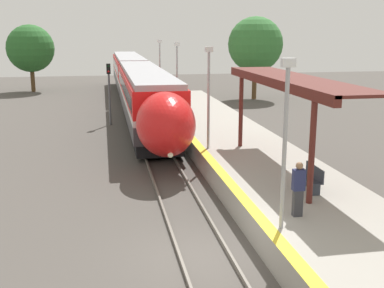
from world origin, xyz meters
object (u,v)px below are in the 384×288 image
person_waiting (298,188)px  railway_signal (109,88)px  lamppost_near (285,133)px  lamppost_mid (209,90)px  lamppost_farthest (160,64)px  train (136,82)px  lamppost_far (177,73)px  platform_bench (311,178)px

person_waiting → railway_signal: 21.37m
person_waiting → lamppost_near: (-0.79, -0.76, 1.89)m
lamppost_mid → lamppost_farthest: 19.50m
person_waiting → lamppost_farthest: size_ratio=0.35×
train → lamppost_near: 28.13m
railway_signal → lamppost_near: size_ratio=0.89×
railway_signal → lamppost_farthest: bearing=60.3°
lamppost_near → lamppost_far: (0.00, 19.50, 0.00)m
person_waiting → railway_signal: bearing=104.2°
platform_bench → railway_signal: (-6.64, 18.52, 1.21)m
lamppost_farthest → person_waiting: bearing=-88.4°
train → lamppost_near: lamppost_near is taller
lamppost_farthest → lamppost_far: bearing=-90.0°
lamppost_near → lamppost_mid: same height
lamppost_near → lamppost_mid: (0.00, 9.75, 0.00)m
platform_bench → lamppost_near: size_ratio=0.30×
lamppost_mid → lamppost_farthest: same height
lamppost_mid → lamppost_far: (0.00, 9.75, 0.00)m
platform_bench → train: bearing=99.8°
person_waiting → lamppost_mid: bearing=95.0°
lamppost_mid → lamppost_far: same height
platform_bench → person_waiting: (-1.41, -2.18, 0.41)m
railway_signal → lamppost_mid: size_ratio=0.89×
train → lamppost_farthest: (2.14, 1.24, 1.43)m
person_waiting → railway_signal: (-5.23, 20.70, 0.80)m
person_waiting → lamppost_far: lamppost_far is taller
train → platform_bench: (4.34, -25.07, -0.87)m
person_waiting → lamppost_mid: size_ratio=0.35×
platform_bench → railway_signal: railway_signal is taller
train → lamppost_mid: 18.45m
train → lamppost_near: size_ratio=8.82×
lamppost_far → railway_signal: bearing=156.1°
lamppost_near → lamppost_mid: size_ratio=1.00×
person_waiting → lamppost_near: 2.18m
person_waiting → railway_signal: size_ratio=0.40×
train → platform_bench: bearing=-80.2°
lamppost_near → lamppost_far: same height
lamppost_far → lamppost_farthest: (0.00, 9.75, 0.00)m
lamppost_near → lamppost_farthest: 29.25m
lamppost_mid → person_waiting: bearing=-85.0°
person_waiting → railway_signal: railway_signal is taller
platform_bench → lamppost_near: bearing=-126.7°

